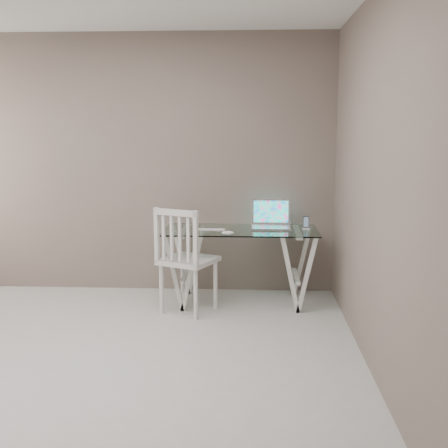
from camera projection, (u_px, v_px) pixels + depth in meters
The scene contains 7 objects.
room at pixel (68, 129), 3.65m from camera, with size 4.50×4.52×2.71m.
desk at pixel (241, 265), 5.56m from camera, with size 1.50×0.70×0.75m.
chair at pixel (184, 256), 5.21m from camera, with size 0.61×0.61×1.01m.
laptop at pixel (271, 221), 5.62m from camera, with size 0.39×0.31×0.27m.
keyboard at pixel (211, 230), 5.46m from camera, with size 0.28×0.12×0.01m, color silver.
mouse at pixel (228, 233), 5.22m from camera, with size 0.12×0.07×0.04m, color white.
phone_dock at pixel (306, 226), 5.51m from camera, with size 0.07×0.07×0.13m.
Camera 1 is at (1.14, -3.63, 1.72)m, focal length 45.00 mm.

